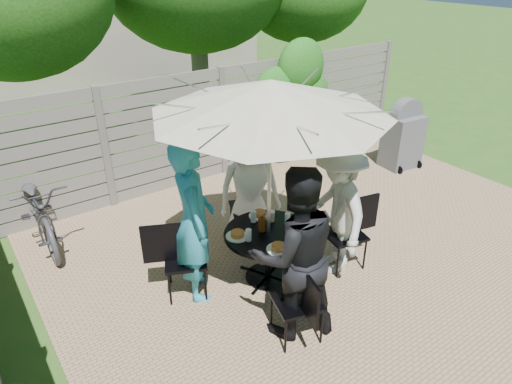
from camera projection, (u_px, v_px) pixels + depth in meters
patio_table at (268, 246)px, 5.23m from camera, size 1.27×1.27×0.65m
umbrella at (271, 97)px, 4.41m from camera, size 3.13×3.13×2.37m
chair_back at (247, 218)px, 6.13m from camera, size 0.57×0.69×0.90m
person_back at (249, 188)px, 5.77m from camera, size 0.91×0.75×1.61m
chair_left at (185, 273)px, 5.08m from camera, size 0.71×0.60×0.93m
person_left at (194, 221)px, 4.81m from camera, size 0.65×0.79×1.86m
chair_front at (297, 316)px, 4.49m from camera, size 0.55×0.70×0.91m
person_front at (295, 255)px, 4.31m from camera, size 1.07×0.95×1.83m
chair_right at (344, 246)px, 5.54m from camera, size 0.70×0.52×0.92m
person_right at (337, 209)px, 5.25m from camera, size 0.93×1.20×1.64m
plate_back at (260, 214)px, 5.43m from camera, size 0.26×0.26×0.06m
plate_left at (237, 235)px, 5.04m from camera, size 0.26×0.26×0.06m
plate_front at (278, 248)px, 4.82m from camera, size 0.26×0.26×0.06m
plate_right at (299, 226)px, 5.21m from camera, size 0.26×0.26×0.06m
glass_back at (253, 216)px, 5.30m from camera, size 0.07×0.07×0.14m
glass_left at (249, 235)px, 4.95m from camera, size 0.07×0.07×0.14m
glass_right at (287, 219)px, 5.25m from camera, size 0.07×0.07×0.14m
syrup_jug at (262, 224)px, 5.13m from camera, size 0.09×0.09×0.16m
coffee_cup at (271, 216)px, 5.32m from camera, size 0.08×0.08×0.12m
bicycle at (39, 209)px, 5.94m from camera, size 0.68×1.83×0.96m
bbq_grill at (403, 137)px, 8.00m from camera, size 0.66×0.53×1.26m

